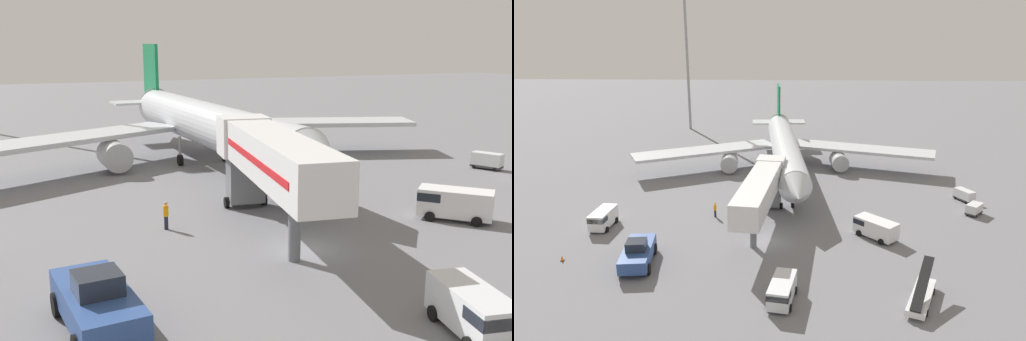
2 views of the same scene
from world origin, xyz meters
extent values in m
plane|color=slate|center=(0.00, 0.00, 0.00)|extent=(300.00, 300.00, 0.00)
cylinder|color=silver|center=(1.99, 23.92, 4.12)|extent=(6.61, 35.36, 4.13)
cone|color=silver|center=(3.39, 4.31, 4.12)|extent=(4.33, 4.44, 4.04)
cone|color=silver|center=(0.52, 44.68, 4.42)|extent=(4.37, 6.74, 3.92)
cube|color=#147A47|center=(0.63, 43.07, 8.24)|extent=(0.72, 5.10, 6.60)
cube|color=silver|center=(3.13, 42.78, 4.63)|extent=(5.20, 4.04, 0.24)
cube|color=silver|center=(-1.81, 42.43, 4.63)|extent=(5.20, 4.04, 0.24)
cube|color=silver|center=(14.38, 28.16, 3.19)|extent=(23.29, 11.87, 0.44)
cube|color=silver|center=(-10.87, 26.36, 3.19)|extent=(22.74, 14.60, 0.44)
cylinder|color=#A8A8AD|center=(10.61, 26.39, 1.58)|extent=(2.90, 3.64, 2.66)
cylinder|color=#A8A8AD|center=(-6.89, 25.14, 1.58)|extent=(2.90, 3.64, 2.66)
cylinder|color=gray|center=(2.97, 10.24, 1.71)|extent=(0.28, 0.28, 2.33)
cylinder|color=black|center=(2.97, 10.24, 0.55)|extent=(0.43, 1.12, 1.10)
cylinder|color=gray|center=(4.21, 26.19, 1.71)|extent=(0.28, 0.28, 2.33)
cylinder|color=black|center=(4.21, 26.19, 0.55)|extent=(0.43, 1.12, 1.10)
cylinder|color=gray|center=(-0.52, 25.85, 1.71)|extent=(0.28, 0.28, 2.33)
cylinder|color=black|center=(-0.52, 25.85, 0.55)|extent=(0.43, 1.12, 1.10)
cube|color=silver|center=(-0.93, 1.83, 5.17)|extent=(5.07, 16.47, 2.70)
cube|color=red|center=(-2.43, 2.03, 5.17)|extent=(1.80, 13.52, 0.44)
cube|color=silver|center=(0.20, 10.47, 5.17)|extent=(3.78, 3.22, 2.84)
cube|color=#232833|center=(0.37, 11.76, 5.42)|extent=(3.30, 0.66, 0.90)
cube|color=slate|center=(0.12, 9.87, 2.11)|extent=(2.76, 2.11, 3.42)
cylinder|color=black|center=(-1.29, 10.06, 0.40)|extent=(0.40, 0.83, 0.80)
cylinder|color=black|center=(1.53, 9.69, 0.40)|extent=(0.40, 0.83, 0.80)
cylinder|color=slate|center=(-1.35, -1.39, 1.91)|extent=(0.70, 0.70, 3.82)
cube|color=#2D4C8E|center=(-12.51, -5.55, 1.17)|extent=(3.39, 6.91, 1.24)
cube|color=#232833|center=(-12.47, -5.88, 2.24)|extent=(2.06, 2.00, 0.90)
cylinder|color=black|center=(-11.01, -7.55, 0.55)|extent=(0.52, 1.14, 1.10)
cylinder|color=black|center=(-11.49, -3.26, 0.55)|extent=(0.52, 1.14, 1.10)
cylinder|color=black|center=(-14.01, -3.54, 0.55)|extent=(0.52, 1.14, 1.10)
cube|color=white|center=(12.11, 1.41, 1.21)|extent=(4.82, 4.90, 1.84)
cube|color=#1E232D|center=(10.97, 2.59, 1.61)|extent=(2.57, 2.55, 0.59)
cylinder|color=black|center=(10.37, 1.81, 0.34)|extent=(0.74, 0.75, 0.68)
cylinder|color=black|center=(11.78, 3.17, 0.34)|extent=(0.74, 0.75, 0.68)
cylinder|color=black|center=(12.44, -0.35, 0.34)|extent=(0.74, 0.75, 0.68)
cylinder|color=black|center=(13.86, 1.01, 0.34)|extent=(0.74, 0.75, 0.68)
cube|color=silver|center=(1.80, -11.73, 1.13)|extent=(2.66, 4.81, 1.69)
cube|color=#1E232D|center=(1.52, -13.25, 1.51)|extent=(2.13, 1.78, 0.54)
cylinder|color=black|center=(2.43, -13.28, 0.34)|extent=(0.45, 0.73, 0.68)
cylinder|color=black|center=(2.94, -10.50, 0.34)|extent=(0.45, 0.73, 0.68)
cylinder|color=black|center=(1.18, -10.18, 0.34)|extent=(0.45, 0.73, 0.68)
cube|color=#38383D|center=(25.99, 13.30, 0.29)|extent=(2.32, 3.02, 0.22)
cube|color=silver|center=(25.99, 13.30, 0.98)|extent=(2.32, 3.02, 1.17)
cylinder|color=black|center=(26.93, 12.68, 0.18)|extent=(0.27, 0.38, 0.36)
cylinder|color=black|center=(25.90, 12.18, 0.18)|extent=(0.27, 0.38, 0.36)
cylinder|color=black|center=(26.08, 14.42, 0.18)|extent=(0.27, 0.38, 0.36)
cylinder|color=black|center=(25.05, 13.92, 0.18)|extent=(0.27, 0.38, 0.36)
cylinder|color=#1E2333|center=(-6.58, 6.73, 0.44)|extent=(0.37, 0.37, 0.89)
cylinder|color=orange|center=(-6.58, 6.73, 1.24)|extent=(0.50, 0.50, 0.70)
sphere|color=tan|center=(-6.58, 6.73, 1.73)|extent=(0.24, 0.24, 0.24)
camera|label=1|loc=(-15.01, -29.35, 11.95)|focal=41.59mm
camera|label=2|loc=(1.94, -48.12, 23.15)|focal=33.86mm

